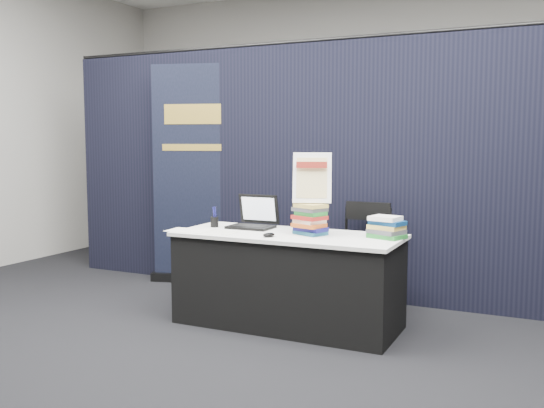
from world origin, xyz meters
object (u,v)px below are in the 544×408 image
at_px(display_table, 288,279).
at_px(book_stack_short, 386,227).
at_px(stacking_chair, 362,251).
at_px(laptop, 253,220).
at_px(book_stack_tall, 310,219).
at_px(pullup_banner, 195,187).
at_px(info_sign, 312,178).

xyz_separation_m(display_table, book_stack_short, (0.76, 0.11, 0.46)).
distance_m(display_table, book_stack_short, 0.90).
bearing_deg(stacking_chair, book_stack_short, -58.80).
distance_m(laptop, book_stack_short, 1.16).
height_order(book_stack_tall, pullup_banner, pullup_banner).
distance_m(info_sign, stacking_chair, 0.96).
bearing_deg(display_table, laptop, 156.76).
relative_size(book_stack_short, stacking_chair, 0.30).
bearing_deg(laptop, info_sign, -12.78).
relative_size(info_sign, stacking_chair, 0.44).
bearing_deg(laptop, pullup_banner, 143.93).
bearing_deg(laptop, display_table, -23.57).
distance_m(book_stack_short, info_sign, 0.68).
height_order(book_stack_short, info_sign, info_sign).
xyz_separation_m(pullup_banner, stacking_chair, (1.88, -0.26, -0.48)).
height_order(info_sign, pullup_banner, pullup_banner).
bearing_deg(pullup_banner, laptop, -51.79).
relative_size(display_table, book_stack_short, 6.49).
distance_m(laptop, stacking_chair, 1.00).
height_order(info_sign, stacking_chair, info_sign).
height_order(laptop, pullup_banner, pullup_banner).
xyz_separation_m(display_table, book_stack_tall, (0.19, 0.01, 0.50)).
bearing_deg(laptop, stacking_chair, 32.71).
bearing_deg(info_sign, book_stack_short, -13.39).
height_order(display_table, stacking_chair, stacking_chair).
bearing_deg(pullup_banner, book_stack_short, -36.51).
distance_m(book_stack_short, pullup_banner, 2.40).
bearing_deg(stacking_chair, laptop, -147.53).
bearing_deg(stacking_chair, book_stack_tall, -108.18).
bearing_deg(info_sign, stacking_chair, 51.26).
relative_size(laptop, stacking_chair, 0.39).
xyz_separation_m(display_table, stacking_chair, (0.40, 0.69, 0.15)).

